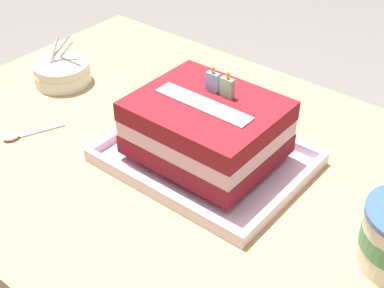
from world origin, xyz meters
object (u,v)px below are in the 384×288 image
birthday_cake (207,127)px  bowl_stack (62,72)px  foil_tray (206,159)px  serving_spoon_near_tray (18,135)px

birthday_cake → bowl_stack: bearing=176.1°
birthday_cake → bowl_stack: size_ratio=1.93×
foil_tray → birthday_cake: bearing=90.0°
foil_tray → birthday_cake: (-0.00, 0.00, 0.07)m
serving_spoon_near_tray → foil_tray: bearing=26.8°
birthday_cake → serving_spoon_near_tray: birthday_cake is taller
birthday_cake → serving_spoon_near_tray: bearing=-153.2°
bowl_stack → serving_spoon_near_tray: size_ratio=1.07×
bowl_stack → serving_spoon_near_tray: bowl_stack is taller
foil_tray → serving_spoon_near_tray: 0.36m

